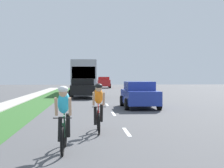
{
  "coord_description": "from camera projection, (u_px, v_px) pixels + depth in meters",
  "views": [
    {
      "loc": [
        -1.29,
        -1.35,
        1.79
      ],
      "look_at": [
        0.28,
        20.65,
        1.34
      ],
      "focal_mm": 56.55,
      "sensor_mm": 36.0,
      "label": 1
    }
  ],
  "objects": [
    {
      "name": "sedan_blue",
      "position": [
        139.0,
        95.0,
        20.34
      ],
      "size": [
        1.98,
        4.3,
        1.52
      ],
      "color": "#23389E",
      "rests_on": "ground_plane"
    },
    {
      "name": "sidewalk_concrete",
      "position": [
        2.0,
        107.0,
        20.97
      ],
      "size": [
        1.43,
        70.0,
        0.1
      ],
      "primitive_type": "cube",
      "color": "#B2ADA3",
      "rests_on": "ground_plane"
    },
    {
      "name": "suv_red",
      "position": [
        104.0,
        82.0,
        56.74
      ],
      "size": [
        2.15,
        4.7,
        1.79
      ],
      "color": "red",
      "rests_on": "ground_plane"
    },
    {
      "name": "bus_silver",
      "position": [
        84.0,
        75.0,
        39.57
      ],
      "size": [
        2.78,
        11.6,
        3.48
      ],
      "color": "#A5A8AD",
      "rests_on": "ground_plane"
    },
    {
      "name": "cyclist_trailing",
      "position": [
        98.0,
        107.0,
        11.37
      ],
      "size": [
        0.42,
        1.72,
        1.58
      ],
      "color": "black",
      "rests_on": "ground_plane"
    },
    {
      "name": "cyclist_lead",
      "position": [
        64.0,
        118.0,
        8.42
      ],
      "size": [
        0.42,
        1.72,
        1.58
      ],
      "color": "black",
      "rests_on": "ground_plane"
    },
    {
      "name": "pickup_black",
      "position": [
        83.0,
        88.0,
        29.7
      ],
      "size": [
        2.22,
        5.1,
        1.64
      ],
      "color": "black",
      "rests_on": "ground_plane"
    },
    {
      "name": "lane_markings_center",
      "position": [
        105.0,
        102.0,
        25.41
      ],
      "size": [
        0.12,
        52.2,
        0.01
      ],
      "color": "white",
      "rests_on": "ground_plane"
    },
    {
      "name": "ground_plane",
      "position": [
        108.0,
        106.0,
        21.42
      ],
      "size": [
        120.0,
        120.0,
        0.0
      ],
      "primitive_type": "plane",
      "color": "#4C4C4F"
    },
    {
      "name": "grass_verge",
      "position": [
        32.0,
        107.0,
        21.09
      ],
      "size": [
        2.06,
        70.0,
        0.01
      ],
      "primitive_type": "cube",
      "color": "#2D6026",
      "rests_on": "ground_plane"
    }
  ]
}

